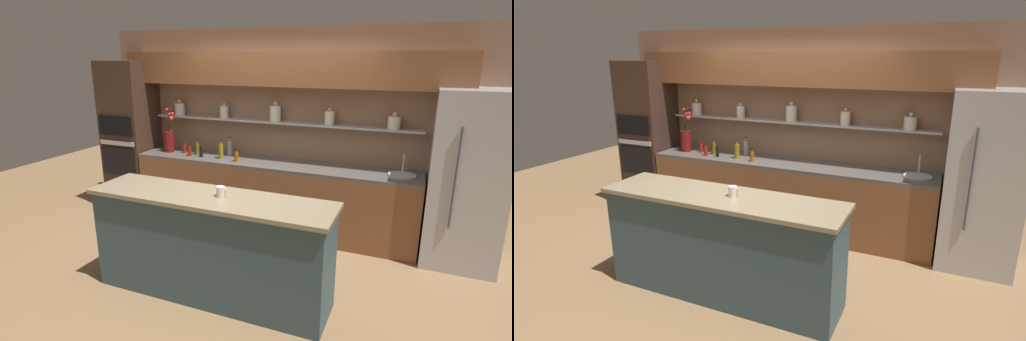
{
  "view_description": "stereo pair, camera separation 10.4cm",
  "coord_description": "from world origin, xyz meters",
  "views": [
    {
      "loc": [
        1.73,
        -3.44,
        2.25
      ],
      "look_at": [
        0.11,
        0.39,
        1.05
      ],
      "focal_mm": 28.0,
      "sensor_mm": 36.0,
      "label": 1
    },
    {
      "loc": [
        1.82,
        -3.4,
        2.25
      ],
      "look_at": [
        0.11,
        0.39,
        1.05
      ],
      "focal_mm": 28.0,
      "sensor_mm": 36.0,
      "label": 2
    }
  ],
  "objects": [
    {
      "name": "coffee_mug",
      "position": [
        0.11,
        -0.43,
        1.07
      ],
      "size": [
        0.1,
        0.08,
        0.1
      ],
      "color": "silver",
      "rests_on": "island_counter"
    },
    {
      "name": "bottle_sauce_5",
      "position": [
        -1.19,
        1.12,
        0.99
      ],
      "size": [
        0.06,
        0.06,
        0.17
      ],
      "color": "maroon",
      "rests_on": "back_counter_unit"
    },
    {
      "name": "flower_vase",
      "position": [
        -1.59,
        1.23,
        1.11
      ],
      "size": [
        0.16,
        0.17,
        0.63
      ],
      "color": "maroon",
      "rests_on": "back_counter_unit"
    },
    {
      "name": "oven_tower",
      "position": [
        -2.27,
        1.24,
        1.09
      ],
      "size": [
        0.67,
        0.64,
        2.18
      ],
      "color": "#3D281E",
      "rests_on": "ground_plane"
    },
    {
      "name": "ground_plane",
      "position": [
        0.0,
        0.0,
        0.0
      ],
      "size": [
        12.0,
        12.0,
        0.0
      ],
      "primitive_type": "plane",
      "color": "olive"
    },
    {
      "name": "island_counter",
      "position": [
        0.0,
        -0.45,
        0.51
      ],
      "size": [
        2.33,
        0.61,
        1.02
      ],
      "color": "#334C56",
      "rests_on": "ground_plane"
    },
    {
      "name": "bottle_spirit_4",
      "position": [
        -0.7,
        1.38,
        1.02
      ],
      "size": [
        0.07,
        0.07,
        0.26
      ],
      "color": "gray",
      "rests_on": "back_counter_unit"
    },
    {
      "name": "bottle_sauce_0",
      "position": [
        -1.35,
        1.25,
        0.99
      ],
      "size": [
        0.05,
        0.05,
        0.17
      ],
      "color": "maroon",
      "rests_on": "back_counter_unit"
    },
    {
      "name": "back_wall_unit",
      "position": [
        -0.0,
        1.53,
        1.55
      ],
      "size": [
        5.2,
        0.44,
        2.6
      ],
      "color": "#937056",
      "rests_on": "ground_plane"
    },
    {
      "name": "refrigerator",
      "position": [
        2.22,
        1.2,
        0.96
      ],
      "size": [
        0.76,
        0.73,
        1.93
      ],
      "color": "#B7B7BC",
      "rests_on": "ground_plane"
    },
    {
      "name": "sink_fixture",
      "position": [
        1.57,
        1.25,
        0.94
      ],
      "size": [
        0.31,
        0.31,
        0.25
      ],
      "color": "#B7B7BC",
      "rests_on": "back_counter_unit"
    },
    {
      "name": "bottle_sauce_3",
      "position": [
        -0.47,
        1.1,
        0.99
      ],
      "size": [
        0.06,
        0.06,
        0.17
      ],
      "color": "#9E4C0A",
      "rests_on": "back_counter_unit"
    },
    {
      "name": "bottle_oil_2",
      "position": [
        -0.73,
        1.16,
        1.02
      ],
      "size": [
        0.07,
        0.07,
        0.25
      ],
      "color": "olive",
      "rests_on": "back_counter_unit"
    },
    {
      "name": "bottle_oil_1",
      "position": [
        -1.14,
        1.24,
        1.01
      ],
      "size": [
        0.06,
        0.06,
        0.22
      ],
      "color": "brown",
      "rests_on": "back_counter_unit"
    },
    {
      "name": "bottle_sauce_6",
      "position": [
        -1.01,
        1.13,
        0.99
      ],
      "size": [
        0.05,
        0.05,
        0.16
      ],
      "color": "black",
      "rests_on": "back_counter_unit"
    },
    {
      "name": "back_counter_unit",
      "position": [
        -0.05,
        1.24,
        0.46
      ],
      "size": [
        3.74,
        0.62,
        0.92
      ],
      "color": "brown",
      "rests_on": "ground_plane"
    }
  ]
}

